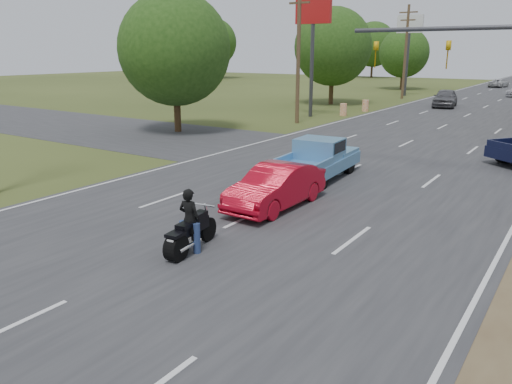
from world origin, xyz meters
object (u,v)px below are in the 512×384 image
Objects in this scene: distant_car_grey at (445,98)px; distant_car_white at (499,83)px; red_convertible at (276,187)px; motorcycle at (189,235)px; blue_pickup at (319,158)px; rider at (190,223)px.

distant_car_grey is 32.51m from distant_car_white.
red_convertible is 1.97× the size of motorcycle.
red_convertible is 68.78m from distant_car_white.
distant_car_grey reaches higher than blue_pickup.
rider reaches higher than motorcycle.
blue_pickup reaches higher than distant_car_white.
motorcycle is at bearing 99.81° from distant_car_white.
distant_car_white is at bearing -94.41° from rider.
blue_pickup is 1.19× the size of distant_car_white.
distant_car_grey reaches higher than distant_car_white.
rider is 40.92m from distant_car_grey.
distant_car_white is (-3.79, 68.67, -0.12)m from red_convertible.
blue_pickup is at bearing 99.23° from red_convertible.
motorcycle is at bearing 90.00° from rider.
blue_pickup is at bearing 99.46° from distant_car_white.
motorcycle is 1.36× the size of rider.
blue_pickup is 1.04× the size of distant_car_grey.
rider is 9.17m from blue_pickup.
rider is at bearing -93.46° from distant_car_grey.
red_convertible is at bearing 99.85° from distant_car_white.
distant_car_grey reaches higher than rider.
rider is (0.20, -4.60, 0.10)m from red_convertible.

